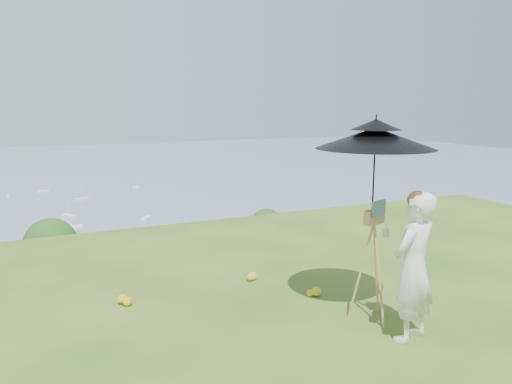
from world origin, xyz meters
name	(u,v)px	position (x,y,z in m)	size (l,w,h in m)	color
ground	(490,352)	(0.00, 0.00, 0.00)	(14.00, 14.00, 0.00)	#37611B
shoreline_tier	(72,351)	(0.00, 75.00, -36.00)	(170.00, 28.00, 8.00)	gray
bay_water	(39,185)	(0.00, 240.00, -34.00)	(700.00, 700.00, 0.00)	#718BA1
slope_trees	(101,330)	(0.00, 35.00, -15.00)	(110.00, 50.00, 6.00)	#1E4F17
harbor_town	(69,312)	(0.00, 75.00, -29.50)	(110.00, 22.00, 5.00)	beige
moored_boats	(2,225)	(-12.50, 161.00, -33.65)	(140.00, 140.00, 0.70)	white
wildflowers	(472,337)	(0.00, 0.25, 0.06)	(10.00, 10.50, 0.12)	gold
painter	(414,267)	(-0.57, 0.60, 0.84)	(0.62, 0.40, 1.69)	white
field_easel	(372,261)	(-0.65, 1.20, 0.75)	(0.57, 0.57, 1.50)	#AA7547
sun_umbrella	(374,169)	(-0.66, 1.23, 1.86)	(1.39, 1.39, 1.25)	black
painter_cap	(418,196)	(-0.57, 0.60, 1.64)	(0.20, 0.24, 0.10)	#D7767A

